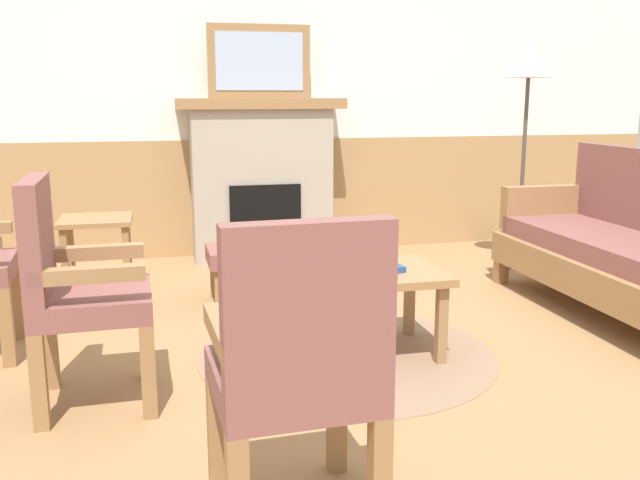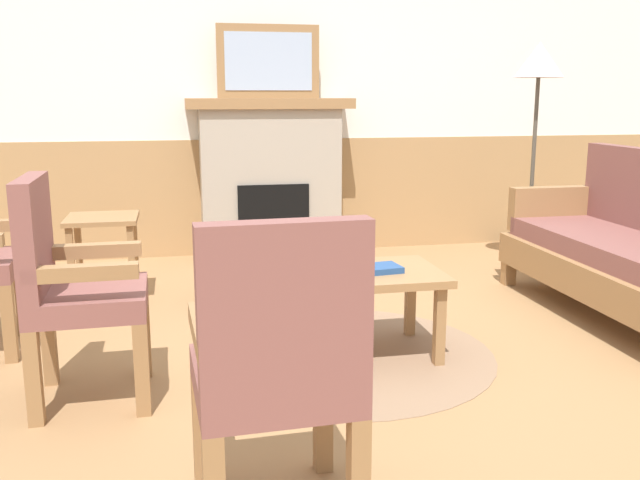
% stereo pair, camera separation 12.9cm
% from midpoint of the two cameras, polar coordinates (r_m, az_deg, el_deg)
% --- Properties ---
extents(ground_plane, '(14.00, 14.00, 0.00)m').
position_cam_midpoint_polar(ground_plane, '(3.54, 2.22, -9.91)').
color(ground_plane, '#997047').
extents(wall_back, '(7.20, 0.14, 2.70)m').
position_cam_midpoint_polar(wall_back, '(5.84, -3.88, 11.80)').
color(wall_back, white).
rests_on(wall_back, ground_plane).
extents(fireplace, '(1.30, 0.44, 1.28)m').
position_cam_midpoint_polar(fireplace, '(5.63, -3.44, 5.10)').
color(fireplace, '#A39989').
rests_on(fireplace, ground_plane).
extents(framed_picture, '(0.80, 0.04, 0.56)m').
position_cam_midpoint_polar(framed_picture, '(5.60, -3.56, 14.36)').
color(framed_picture, olive).
rests_on(framed_picture, fireplace).
extents(couch, '(0.70, 1.80, 0.98)m').
position_cam_midpoint_polar(couch, '(4.51, 24.92, -0.96)').
color(couch, olive).
rests_on(couch, ground_plane).
extents(coffee_table, '(0.96, 0.56, 0.44)m').
position_cam_midpoint_polar(coffee_table, '(3.51, 3.16, -3.47)').
color(coffee_table, olive).
rests_on(coffee_table, ground_plane).
extents(round_rug, '(1.52, 1.52, 0.01)m').
position_cam_midpoint_polar(round_rug, '(3.63, 3.09, -9.31)').
color(round_rug, '#896B51').
rests_on(round_rug, ground_plane).
extents(book_on_table, '(0.24, 0.19, 0.03)m').
position_cam_midpoint_polar(book_on_table, '(3.50, 5.76, -2.35)').
color(book_on_table, navy).
rests_on(book_on_table, coffee_table).
extents(footstool, '(0.40, 0.40, 0.36)m').
position_cam_midpoint_polar(footstool, '(4.47, -5.45, -1.49)').
color(footstool, olive).
rests_on(footstool, ground_plane).
extents(armchair_near_fireplace, '(0.49, 0.49, 0.98)m').
position_cam_midpoint_polar(armchair_near_fireplace, '(3.11, -18.66, -3.16)').
color(armchair_near_fireplace, olive).
rests_on(armchair_near_fireplace, ground_plane).
extents(armchair_front_left, '(0.50, 0.50, 0.98)m').
position_cam_midpoint_polar(armchair_front_left, '(2.09, -1.68, -9.81)').
color(armchair_front_left, olive).
rests_on(armchair_front_left, ground_plane).
extents(side_table, '(0.44, 0.44, 0.55)m').
position_cam_midpoint_polar(side_table, '(4.64, -16.55, 0.46)').
color(side_table, olive).
rests_on(side_table, ground_plane).
extents(floor_lamp_by_couch, '(0.36, 0.36, 1.68)m').
position_cam_midpoint_polar(floor_lamp_by_couch, '(5.47, 18.09, 12.73)').
color(floor_lamp_by_couch, '#332D28').
rests_on(floor_lamp_by_couch, ground_plane).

